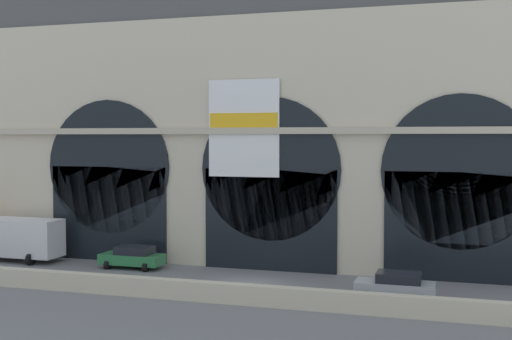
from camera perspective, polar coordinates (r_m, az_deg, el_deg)
name	(u,v)px	position (r m, az deg, el deg)	size (l,w,h in m)	color
ground_plane	(247,286)	(40.98, -0.74, -9.98)	(200.00, 200.00, 0.00)	slate
quay_parapet_wall	(223,293)	(36.91, -2.83, -10.55)	(90.00, 0.70, 1.10)	beige
station_building	(281,112)	(47.39, 2.16, 5.04)	(51.85, 5.83, 22.42)	beige
box_truck_west	(14,238)	(51.88, -20.17, -5.52)	(7.50, 2.91, 3.12)	orange
car_midwest	(133,257)	(46.92, -10.60, -7.38)	(4.40, 2.22, 1.55)	#2D7A42
car_mideast	(396,285)	(38.30, 11.99, -9.73)	(4.40, 2.22, 1.55)	#ADB2B7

